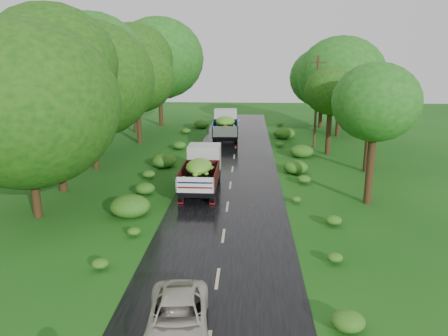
# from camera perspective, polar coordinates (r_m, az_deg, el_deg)

# --- Properties ---
(ground) EXTENTS (120.00, 120.00, 0.00)m
(ground) POSITION_cam_1_polar(r_m,az_deg,el_deg) (17.08, -0.85, -14.28)
(ground) COLOR #134A0F
(ground) RESTS_ON ground
(road) EXTENTS (6.50, 80.00, 0.02)m
(road) POSITION_cam_1_polar(r_m,az_deg,el_deg) (21.57, 0.07, -7.78)
(road) COLOR black
(road) RESTS_ON ground
(road_lines) EXTENTS (0.12, 69.60, 0.00)m
(road_lines) POSITION_cam_1_polar(r_m,az_deg,el_deg) (22.49, 0.20, -6.77)
(road_lines) COLOR #BFB78C
(road_lines) RESTS_ON road
(truck_near) EXTENTS (2.17, 5.96, 2.50)m
(truck_near) POSITION_cam_1_polar(r_m,az_deg,el_deg) (26.86, -2.96, -0.03)
(truck_near) COLOR black
(truck_near) RESTS_ON ground
(truck_far) EXTENTS (2.57, 6.60, 2.73)m
(truck_far) POSITION_cam_1_polar(r_m,az_deg,el_deg) (42.55, 0.18, 5.73)
(truck_far) COLOR black
(truck_far) RESTS_ON ground
(car) EXTENTS (2.24, 4.18, 1.12)m
(car) POSITION_cam_1_polar(r_m,az_deg,el_deg) (13.97, -6.05, -18.88)
(car) COLOR beige
(car) RESTS_ON road
(utility_pole) EXTENTS (1.33, 0.65, 8.05)m
(utility_pole) POSITION_cam_1_polar(r_m,az_deg,el_deg) (39.52, 11.96, 8.51)
(utility_pole) COLOR #382616
(utility_pole) RESTS_ON ground
(trees_left) EXTENTS (6.94, 33.67, 9.66)m
(trees_left) POSITION_cam_1_polar(r_m,az_deg,el_deg) (37.46, -14.57, 12.24)
(trees_left) COLOR black
(trees_left) RESTS_ON ground
(trees_right) EXTENTS (6.00, 29.51, 7.88)m
(trees_right) POSITION_cam_1_polar(r_m,az_deg,el_deg) (41.12, 14.93, 10.60)
(trees_right) COLOR black
(trees_right) RESTS_ON ground
(shrubs) EXTENTS (11.90, 44.00, 0.70)m
(shrubs) POSITION_cam_1_polar(r_m,az_deg,el_deg) (29.98, 0.98, -0.53)
(shrubs) COLOR #206016
(shrubs) RESTS_ON ground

